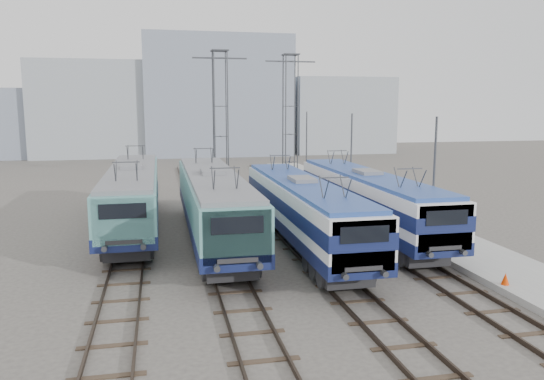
{
  "coord_description": "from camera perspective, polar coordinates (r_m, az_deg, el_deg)",
  "views": [
    {
      "loc": [
        -5.09,
        -22.49,
        7.52
      ],
      "look_at": [
        1.2,
        7.0,
        2.73
      ],
      "focal_mm": 35.0,
      "sensor_mm": 36.0,
      "label": 1
    }
  ],
  "objects": [
    {
      "name": "building_east",
      "position": [
        89.37,
        7.03,
        7.98
      ],
      "size": [
        16.0,
        12.0,
        12.0
      ],
      "primitive_type": "cube",
      "color": "#9CA5AE",
      "rests_on": "ground"
    },
    {
      "name": "catenary_tower_east",
      "position": [
        47.92,
        1.98,
        7.97
      ],
      "size": [
        4.5,
        1.2,
        12.0
      ],
      "color": "#3F4247",
      "rests_on": "ground"
    },
    {
      "name": "safety_cone",
      "position": [
        23.91,
        23.81,
        -8.73
      ],
      "size": [
        0.33,
        0.33,
        0.49
      ],
      "primitive_type": "cone",
      "color": "#E03602",
      "rests_on": "platform"
    },
    {
      "name": "locomotive_far_left",
      "position": [
        33.14,
        -14.75,
        -0.3
      ],
      "size": [
        2.95,
        18.67,
        3.51
      ],
      "color": "#141D4C",
      "rests_on": "ground"
    },
    {
      "name": "mast_mid",
      "position": [
        39.18,
        8.5,
        3.04
      ],
      "size": [
        0.12,
        0.12,
        7.0
      ],
      "primitive_type": "cylinder",
      "color": "#3F4247",
      "rests_on": "ground"
    },
    {
      "name": "building_center",
      "position": [
        84.99,
        -5.99,
        9.97
      ],
      "size": [
        22.0,
        14.0,
        18.0
      ],
      "primitive_type": "cube",
      "color": "gray",
      "rests_on": "ground"
    },
    {
      "name": "mast_rear",
      "position": [
        50.55,
        3.73,
        4.44
      ],
      "size": [
        0.12,
        0.12,
        7.0
      ],
      "primitive_type": "cylinder",
      "color": "#3F4247",
      "rests_on": "ground"
    },
    {
      "name": "platform",
      "position": [
        34.9,
        14.29,
        -3.45
      ],
      "size": [
        4.0,
        70.0,
        0.3
      ],
      "primitive_type": "cube",
      "color": "#9E9E99",
      "rests_on": "ground"
    },
    {
      "name": "catenary_tower_west",
      "position": [
        44.79,
        -5.56,
        7.86
      ],
      "size": [
        4.5,
        1.2,
        12.0
      ],
      "color": "#3F4247",
      "rests_on": "ground"
    },
    {
      "name": "locomotive_center_right",
      "position": [
        28.09,
        3.34,
        -1.8
      ],
      "size": [
        2.79,
        17.61,
        3.31
      ],
      "color": "#141D4C",
      "rests_on": "ground"
    },
    {
      "name": "locomotive_center_left",
      "position": [
        29.48,
        -6.32,
        -1.16
      ],
      "size": [
        2.98,
        18.81,
        3.54
      ],
      "color": "#141D4C",
      "rests_on": "ground"
    },
    {
      "name": "ground",
      "position": [
        24.26,
        0.69,
        -9.04
      ],
      "size": [
        160.0,
        160.0,
        0.0
      ],
      "primitive_type": "plane",
      "color": "#514C47"
    },
    {
      "name": "locomotive_far_right",
      "position": [
        31.46,
        10.26,
        -0.73
      ],
      "size": [
        2.81,
        17.78,
        3.34
      ],
      "color": "#141D4C",
      "rests_on": "ground"
    },
    {
      "name": "mast_front",
      "position": [
        28.35,
        16.99,
        0.47
      ],
      "size": [
        0.12,
        0.12,
        7.0
      ],
      "primitive_type": "cylinder",
      "color": "#3F4247",
      "rests_on": "ground"
    },
    {
      "name": "building_west",
      "position": [
        84.96,
        -18.25,
        8.23
      ],
      "size": [
        18.0,
        12.0,
        14.0
      ],
      "primitive_type": "cube",
      "color": "#9CA5AE",
      "rests_on": "ground"
    }
  ]
}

